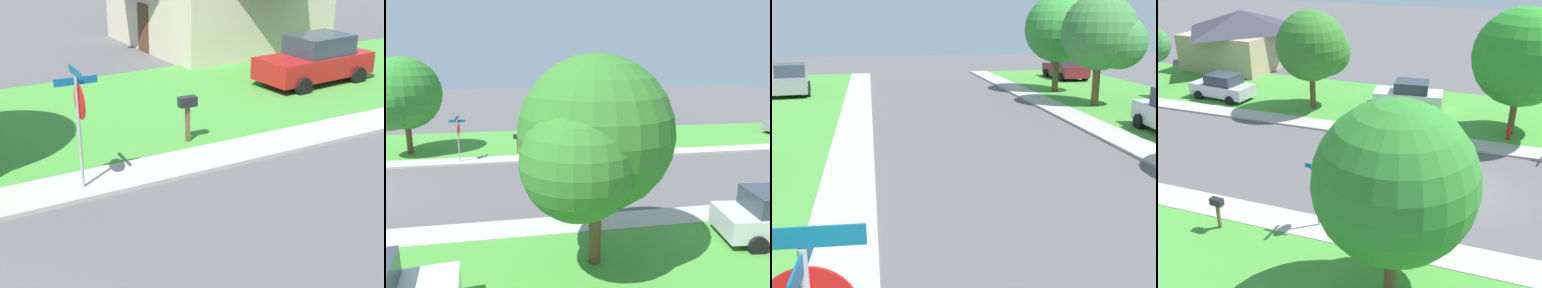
# 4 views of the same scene
# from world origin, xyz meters

# --- Properties ---
(ground_plane) EXTENTS (120.00, 120.00, 0.00)m
(ground_plane) POSITION_xyz_m (0.00, 0.00, 0.00)
(ground_plane) COLOR #565456
(sidewalk_east) EXTENTS (1.40, 56.00, 0.10)m
(sidewalk_east) POSITION_xyz_m (4.70, 12.00, 0.05)
(sidewalk_east) COLOR #ADA89E
(sidewalk_east) RESTS_ON ground
(lawn_east) EXTENTS (8.00, 56.00, 0.08)m
(lawn_east) POSITION_xyz_m (9.40, 12.00, 0.04)
(lawn_east) COLOR #479338
(lawn_east) RESTS_ON ground
(sidewalk_west) EXTENTS (1.40, 56.00, 0.10)m
(sidewalk_west) POSITION_xyz_m (-4.70, 12.00, 0.05)
(sidewalk_west) COLOR #ADA89E
(sidewalk_west) RESTS_ON ground
(stop_sign_far_corner) EXTENTS (0.92, 0.92, 2.77)m
(stop_sign_far_corner) POSITION_xyz_m (-4.54, 4.76, 1.89)
(stop_sign_far_corner) COLOR #9E9EA3
(stop_sign_far_corner) RESTS_ON ground
(car_silver_driveway_right) EXTENTS (2.41, 4.48, 1.76)m
(car_silver_driveway_right) POSITION_xyz_m (6.94, 16.65, 0.87)
(car_silver_driveway_right) COLOR silver
(car_silver_driveway_right) RESTS_ON ground
(car_white_near_corner) EXTENTS (2.39, 4.47, 1.76)m
(car_white_near_corner) POSITION_xyz_m (9.40, 4.40, 0.87)
(car_white_near_corner) COLOR white
(car_white_near_corner) RESTS_ON ground
(tree_sidewalk_mid) EXTENTS (5.47, 5.09, 6.85)m
(tree_sidewalk_mid) POSITION_xyz_m (7.24, -2.03, 4.14)
(tree_sidewalk_mid) COLOR brown
(tree_sidewalk_mid) RESTS_ON ground
(tree_across_right) EXTENTS (4.60, 4.28, 6.14)m
(tree_across_right) POSITION_xyz_m (7.54, 10.00, 3.85)
(tree_across_right) COLOR brown
(tree_across_right) RESTS_ON ground
(tree_sidewalk_far) EXTENTS (4.79, 4.45, 6.13)m
(tree_sidewalk_far) POSITION_xyz_m (-6.81, 1.20, 3.75)
(tree_sidewalk_far) COLOR brown
(tree_sidewalk_far) RESTS_ON ground
(house_right_setback) EXTENTS (9.49, 8.37, 4.60)m
(house_right_setback) POSITION_xyz_m (15.72, 20.37, 2.38)
(house_right_setback) COLOR tan
(house_right_setback) RESTS_ON ground
(fire_hydrant) EXTENTS (0.38, 0.22, 0.83)m
(fire_hydrant) POSITION_xyz_m (6.05, -1.76, 0.44)
(fire_hydrant) COLOR red
(fire_hydrant) RESTS_ON ground
(mailbox) EXTENTS (0.28, 0.50, 1.31)m
(mailbox) POSITION_xyz_m (-5.88, 8.10, 1.01)
(mailbox) COLOR brown
(mailbox) RESTS_ON ground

